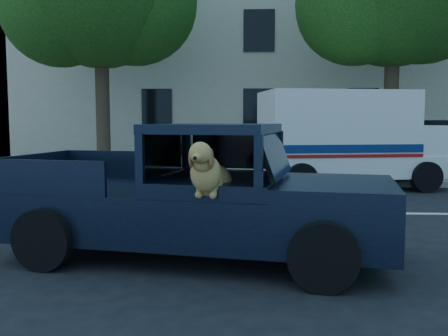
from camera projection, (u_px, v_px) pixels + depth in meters
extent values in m
plane|color=black|center=(195.00, 261.00, 6.27)|extent=(120.00, 120.00, 0.00)
cube|color=gray|center=(228.00, 175.00, 15.41)|extent=(60.00, 4.00, 0.15)
cylinder|color=#332619|center=(103.00, 107.00, 15.82)|extent=(0.44, 0.44, 4.40)
sphere|color=black|center=(59.00, 8.00, 15.29)|extent=(3.60, 3.60, 3.60)
sphere|color=black|center=(134.00, 2.00, 15.75)|extent=(4.00, 4.00, 4.00)
cylinder|color=#332619|center=(391.00, 106.00, 15.34)|extent=(0.44, 0.44, 4.40)
sphere|color=black|center=(356.00, 4.00, 14.82)|extent=(3.60, 3.60, 3.60)
cube|color=beige|center=(303.00, 58.00, 22.08)|extent=(26.00, 6.00, 9.00)
cube|color=black|center=(198.00, 213.00, 6.40)|extent=(5.07, 2.70, 0.61)
cube|color=black|center=(336.00, 188.00, 5.97)|extent=(1.70, 2.07, 0.15)
cube|color=black|center=(216.00, 128.00, 6.25)|extent=(1.74, 2.01, 0.11)
cube|color=black|center=(275.00, 155.00, 6.10)|extent=(0.52, 1.61, 0.52)
cube|color=black|center=(222.00, 206.00, 5.89)|extent=(0.59, 0.59, 0.35)
cube|color=black|center=(259.00, 179.00, 5.00)|extent=(0.10, 0.06, 0.15)
cube|color=silver|center=(351.00, 165.00, 13.04)|extent=(4.89, 2.90, 0.55)
cube|color=silver|center=(336.00, 123.00, 12.88)|extent=(4.03, 2.74, 1.64)
cube|color=silver|center=(416.00, 140.00, 13.22)|extent=(1.34, 2.17, 0.76)
cube|color=navy|center=(351.00, 149.00, 11.90)|extent=(3.65, 0.72, 0.20)
cube|color=#9E0F0F|center=(350.00, 156.00, 11.92)|extent=(3.65, 0.72, 0.08)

